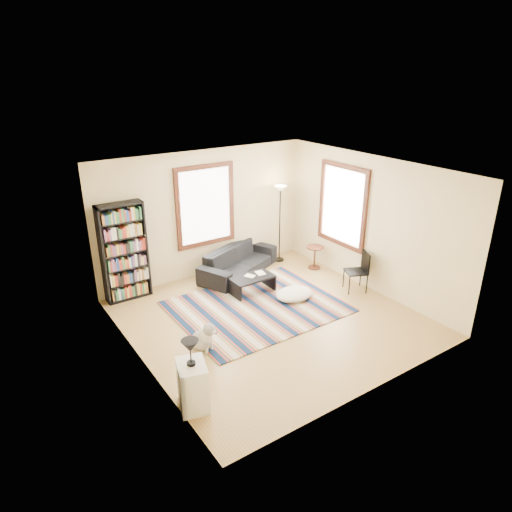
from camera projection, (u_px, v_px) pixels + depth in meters
floor at (271, 320)px, 8.62m from camera, size 5.00×5.00×0.10m
ceiling at (273, 168)px, 7.50m from camera, size 5.00×5.00×0.10m
wall_back at (204, 214)px, 10.01m from camera, size 5.00×0.10×2.80m
wall_front at (383, 308)px, 6.11m from camera, size 5.00×0.10×2.80m
wall_left at (132, 285)px, 6.75m from camera, size 0.10×5.00×2.80m
wall_right at (372, 224)px, 9.38m from camera, size 0.10×5.00×2.80m
window_back at (205, 206)px, 9.88m from camera, size 1.20×0.06×1.60m
window_right at (343, 206)px, 9.87m from camera, size 0.06×1.20×1.60m
rug at (257, 307)px, 9.00m from camera, size 3.15×2.52×0.02m
sofa at (239, 261)px, 10.35m from camera, size 1.59×2.25×0.61m
bookshelf at (124, 252)px, 9.00m from camera, size 0.90×0.30×2.00m
coffee_table at (252, 284)px, 9.52m from camera, size 0.92×0.54×0.36m
book_a at (248, 277)px, 9.40m from camera, size 0.25×0.23×0.02m
book_b at (257, 274)px, 9.57m from camera, size 0.22×0.27×0.02m
floor_cushion at (294, 294)px, 9.30m from camera, size 0.95×0.82×0.20m
floor_lamp at (280, 224)px, 10.82m from camera, size 0.32×0.32×1.86m
side_table at (315, 257)px, 10.64m from camera, size 0.48×0.48×0.54m
folding_chair at (356, 272)px, 9.51m from camera, size 0.55×0.54×0.86m
white_cabinet at (193, 386)px, 6.25m from camera, size 0.51×0.59×0.70m
table_lamp at (190, 353)px, 6.04m from camera, size 0.29×0.29×0.38m
dog at (201, 335)px, 7.58m from camera, size 0.54×0.63×0.53m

